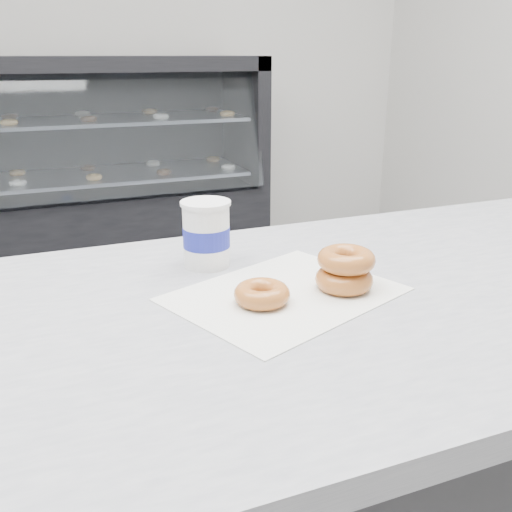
{
  "coord_description": "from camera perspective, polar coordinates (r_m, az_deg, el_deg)",
  "views": [
    {
      "loc": [
        -0.14,
        -1.34,
        1.26
      ],
      "look_at": [
        0.19,
        -0.53,
        0.95
      ],
      "focal_mm": 40.0,
      "sensor_mm": 36.0,
      "label": 1
    }
  ],
  "objects": [
    {
      "name": "donut_single",
      "position": [
        0.87,
        0.6,
        -3.8
      ],
      "size": [
        0.09,
        0.09,
        0.03
      ],
      "primitive_type": "torus",
      "rotation": [
        0.0,
        0.0,
        0.05
      ],
      "color": "#C06C34",
      "rests_on": "wax_paper"
    },
    {
      "name": "wax_paper",
      "position": [
        0.91,
        2.89,
        -3.83
      ],
      "size": [
        0.41,
        0.37,
        0.0
      ],
      "primitive_type": "cube",
      "rotation": [
        0.0,
        0.0,
        0.37
      ],
      "color": "white",
      "rests_on": "counter"
    },
    {
      "name": "display_case",
      "position": [
        3.54,
        -19.28,
        5.93
      ],
      "size": [
        2.4,
        0.74,
        1.25
      ],
      "color": "black",
      "rests_on": "ground"
    },
    {
      "name": "donut_stack",
      "position": [
        0.93,
        8.9,
        -1.33
      ],
      "size": [
        0.1,
        0.1,
        0.07
      ],
      "color": "#C06C34",
      "rests_on": "wax_paper"
    },
    {
      "name": "coffee_cup",
      "position": [
        1.02,
        -4.99,
        2.3
      ],
      "size": [
        0.11,
        0.11,
        0.12
      ],
      "rotation": [
        0.0,
        0.0,
        -0.41
      ],
      "color": "white",
      "rests_on": "counter"
    }
  ]
}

